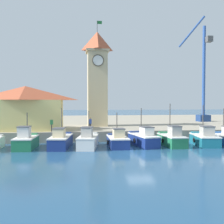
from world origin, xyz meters
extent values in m
plane|color=navy|center=(0.00, 0.00, 0.00)|extent=(300.00, 300.00, 0.00)
cube|color=#9E937F|center=(0.00, 27.29, 0.63)|extent=(120.00, 40.00, 1.26)
cube|color=#237A4C|center=(-10.98, 4.03, 0.55)|extent=(2.01, 4.25, 1.09)
cube|color=#237A4C|center=(-10.89, 5.86, 1.21)|extent=(1.57, 0.67, 0.24)
cube|color=silver|center=(-10.98, 4.03, 1.14)|extent=(2.08, 4.31, 0.12)
cube|color=silver|center=(-11.01, 3.30, 1.73)|extent=(1.15, 1.30, 1.06)
cube|color=#4C4C51|center=(-11.01, 3.30, 2.30)|extent=(1.23, 1.38, 0.08)
cylinder|color=#4C4742|center=(-10.96, 4.55, 2.42)|extent=(0.10, 0.10, 2.44)
torus|color=black|center=(-11.96, 4.28, 0.55)|extent=(0.14, 0.53, 0.52)
cube|color=navy|center=(-7.51, 4.20, 0.55)|extent=(2.38, 5.21, 1.11)
cube|color=navy|center=(-7.24, 6.45, 1.23)|extent=(1.59, 0.78, 0.24)
cube|color=silver|center=(-7.51, 4.20, 1.16)|extent=(2.45, 5.28, 0.12)
cube|color=beige|center=(-7.61, 3.32, 1.64)|extent=(1.25, 1.63, 0.84)
cube|color=#4C4C51|center=(-7.61, 3.32, 2.10)|extent=(1.34, 1.72, 0.08)
cylinder|color=#4C4742|center=(-7.43, 4.82, 2.65)|extent=(0.10, 0.10, 2.88)
torus|color=black|center=(-8.45, 4.56, 0.55)|extent=(0.18, 0.53, 0.52)
cube|color=silver|center=(-4.69, 3.67, 0.56)|extent=(2.50, 4.73, 1.12)
cube|color=silver|center=(-4.34, 5.64, 1.24)|extent=(1.57, 0.85, 0.24)
cube|color=silver|center=(-4.69, 3.67, 1.17)|extent=(2.57, 4.80, 0.12)
cube|color=#B2ADA3|center=(-4.82, 2.89, 1.69)|extent=(1.27, 1.51, 0.93)
cube|color=#4C4C51|center=(-4.82, 2.89, 2.20)|extent=(1.36, 1.60, 0.08)
cylinder|color=#4C4742|center=(-4.59, 4.22, 2.52)|extent=(0.10, 0.10, 2.58)
torus|color=black|center=(-5.59, 4.06, 0.56)|extent=(0.21, 0.53, 0.52)
cube|color=navy|center=(-1.58, 3.69, 0.49)|extent=(1.88, 4.12, 0.98)
cube|color=navy|center=(-1.58, 5.49, 1.10)|extent=(1.59, 0.60, 0.24)
cube|color=silver|center=(-1.58, 3.69, 1.03)|extent=(1.94, 4.18, 0.12)
cube|color=beige|center=(-1.58, 2.97, 1.53)|extent=(1.12, 1.24, 0.87)
cube|color=#4C4C51|center=(-1.58, 2.97, 2.00)|extent=(1.20, 1.32, 0.08)
cylinder|color=#4C4742|center=(-1.58, 4.20, 2.36)|extent=(0.10, 0.10, 2.53)
torus|color=black|center=(-2.59, 3.89, 0.49)|extent=(0.12, 0.52, 0.52)
cube|color=navy|center=(1.33, 4.14, 0.56)|extent=(2.50, 5.15, 1.12)
cube|color=navy|center=(0.97, 6.33, 1.24)|extent=(1.55, 0.83, 0.24)
cube|color=silver|center=(1.33, 4.14, 1.17)|extent=(2.57, 5.21, 0.12)
cube|color=silver|center=(1.46, 3.29, 1.65)|extent=(1.26, 1.63, 0.84)
cube|color=#4C4C51|center=(1.46, 3.29, 2.12)|extent=(1.35, 1.72, 0.08)
cylinder|color=#4C4742|center=(1.23, 4.75, 2.65)|extent=(0.10, 0.10, 2.84)
torus|color=black|center=(0.35, 4.24, 0.56)|extent=(0.20, 0.53, 0.52)
cube|color=#237A4C|center=(4.39, 3.71, 0.53)|extent=(1.88, 4.55, 1.06)
cube|color=#237A4C|center=(4.34, 5.71, 1.18)|extent=(1.52, 0.64, 0.24)
cube|color=silver|center=(4.39, 3.71, 1.11)|extent=(1.94, 4.61, 0.12)
cube|color=#B2ADA3|center=(4.41, 2.92, 1.66)|extent=(1.09, 1.38, 0.99)
cube|color=#4C4C51|center=(4.41, 2.92, 2.20)|extent=(1.17, 1.46, 0.08)
cylinder|color=#4C4742|center=(4.37, 4.27, 2.87)|extent=(0.10, 0.10, 3.40)
torus|color=black|center=(3.42, 3.91, 0.53)|extent=(0.13, 0.52, 0.52)
cube|color=#196B7F|center=(8.15, 3.70, 0.51)|extent=(2.70, 4.85, 1.01)
cube|color=#196B7F|center=(8.45, 5.73, 1.13)|extent=(1.80, 0.85, 0.24)
cube|color=silver|center=(8.15, 3.70, 1.06)|extent=(2.77, 4.92, 0.12)
cube|color=#B2ADA3|center=(8.03, 2.90, 1.61)|extent=(1.41, 1.55, 0.98)
cube|color=#4C4C51|center=(8.03, 2.90, 2.15)|extent=(1.51, 1.64, 0.08)
cylinder|color=#4C4742|center=(8.23, 4.27, 2.76)|extent=(0.10, 0.10, 3.28)
torus|color=black|center=(7.10, 4.09, 0.51)|extent=(0.20, 0.53, 0.52)
cube|color=#2356A8|center=(11.04, 6.06, 1.07)|extent=(1.56, 0.74, 0.24)
cylinder|color=#4C4742|center=(10.90, 4.58, 2.54)|extent=(0.10, 0.10, 2.97)
torus|color=black|center=(9.90, 4.33, 0.47)|extent=(0.17, 0.53, 0.52)
cube|color=beige|center=(-2.85, 15.05, 6.64)|extent=(2.80, 2.80, 10.77)
cube|color=tan|center=(-2.85, 15.05, 12.17)|extent=(3.30, 3.30, 0.30)
pyramid|color=#B25133|center=(-2.85, 15.05, 13.69)|extent=(3.30, 3.30, 2.74)
cylinder|color=white|center=(-2.85, 13.59, 10.65)|extent=(1.54, 0.12, 1.54)
torus|color=#332D23|center=(-2.85, 13.55, 10.65)|extent=(1.66, 0.12, 1.66)
cylinder|color=#3F3F3F|center=(-2.85, 15.05, 15.86)|extent=(0.08, 0.08, 1.60)
cube|color=#1E662D|center=(-2.50, 15.05, 16.41)|extent=(0.70, 0.04, 0.44)
cube|color=#E5D17A|center=(-12.23, 10.50, 3.14)|extent=(8.99, 5.12, 3.77)
pyramid|color=#B25133|center=(-12.23, 10.50, 5.89)|extent=(9.39, 5.52, 1.74)
cube|color=navy|center=(17.13, 21.75, 1.86)|extent=(2.00, 2.00, 1.20)
cylinder|color=#284C93|center=(17.13, 21.75, 10.52)|extent=(0.56, 0.56, 16.13)
cylinder|color=#284C93|center=(16.09, 24.99, 18.24)|extent=(2.48, 6.78, 4.46)
cube|color=#4C4C4C|center=(17.49, 20.61, 15.96)|extent=(1.00, 1.00, 1.00)
cylinder|color=#33333D|center=(-8.80, 8.03, 1.68)|extent=(0.22, 0.22, 0.85)
cube|color=#338C4C|center=(-8.80, 8.03, 2.39)|extent=(0.34, 0.22, 0.56)
sphere|color=tan|center=(-8.80, 8.03, 2.78)|extent=(0.20, 0.20, 0.20)
cylinder|color=#33333D|center=(-4.22, 8.58, 1.68)|extent=(0.22, 0.22, 0.85)
cube|color=#2D4CA5|center=(-4.22, 8.58, 2.39)|extent=(0.34, 0.22, 0.56)
sphere|color=#9E7051|center=(-4.22, 8.58, 2.78)|extent=(0.20, 0.20, 0.20)
camera|label=1|loc=(-5.80, -23.50, 4.66)|focal=42.00mm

